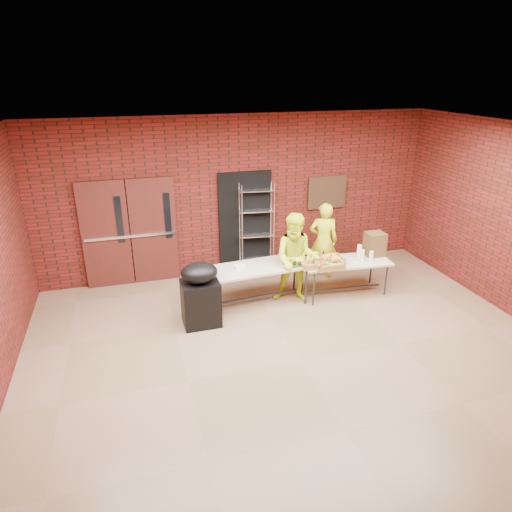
{
  "coord_description": "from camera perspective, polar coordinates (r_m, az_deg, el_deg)",
  "views": [
    {
      "loc": [
        -2.2,
        -5.19,
        3.99
      ],
      "look_at": [
        -0.27,
        1.4,
        1.15
      ],
      "focal_mm": 32.0,
      "sensor_mm": 36.0,
      "label": 1
    }
  ],
  "objects": [
    {
      "name": "coffee_dispenser",
      "position": [
        8.93,
        14.61,
        1.46
      ],
      "size": [
        0.34,
        0.31,
        0.45
      ],
      "primitive_type": "cube",
      "color": "brown",
      "rests_on": "table_right"
    },
    {
      "name": "table_left",
      "position": [
        8.14,
        0.48,
        -1.66
      ],
      "size": [
        1.82,
        0.88,
        0.72
      ],
      "rotation": [
        0.0,
        0.0,
        0.09
      ],
      "color": "#B6A88B",
      "rests_on": "room"
    },
    {
      "name": "wire_rack",
      "position": [
        9.38,
        0.1,
        3.52
      ],
      "size": [
        0.72,
        0.33,
        1.89
      ],
      "primitive_type": null,
      "rotation": [
        0.0,
        0.0,
        -0.14
      ],
      "color": "silver",
      "rests_on": "room"
    },
    {
      "name": "covered_grill",
      "position": [
        7.56,
        -6.96,
        -4.74
      ],
      "size": [
        0.62,
        0.52,
        1.11
      ],
      "rotation": [
        0.0,
        0.0,
        0.01
      ],
      "color": "black",
      "rests_on": "room"
    },
    {
      "name": "volunteer_woman",
      "position": [
        9.26,
        8.41,
        1.92
      ],
      "size": [
        0.66,
        0.54,
        1.56
      ],
      "primitive_type": "imported",
      "rotation": [
        0.0,
        0.0,
        2.81
      ],
      "color": "#DEF41B",
      "rests_on": "room"
    },
    {
      "name": "bronze_plaque",
      "position": [
        9.87,
        8.85,
        7.87
      ],
      "size": [
        0.85,
        0.04,
        0.7
      ],
      "primitive_type": "cube",
      "color": "#432D1A",
      "rests_on": "room"
    },
    {
      "name": "table_right",
      "position": [
        8.64,
        11.07,
        -0.94
      ],
      "size": [
        1.7,
        0.82,
        0.68
      ],
      "rotation": [
        0.0,
        0.0,
        -0.08
      ],
      "color": "#B6A88B",
      "rests_on": "room"
    },
    {
      "name": "basket_apples",
      "position": [
        8.26,
        9.02,
        -0.98
      ],
      "size": [
        0.5,
        0.39,
        0.16
      ],
      "color": "#AA8444",
      "rests_on": "table_right"
    },
    {
      "name": "dark_doorway",
      "position": [
        9.42,
        -1.37,
        4.26
      ],
      "size": [
        1.1,
        0.06,
        2.1
      ],
      "primitive_type": "cube",
      "color": "black",
      "rests_on": "room"
    },
    {
      "name": "basket_oranges",
      "position": [
        8.49,
        9.35,
        -0.41
      ],
      "size": [
        0.43,
        0.34,
        0.13
      ],
      "color": "#AA8444",
      "rests_on": "table_right"
    },
    {
      "name": "basket_bananas",
      "position": [
        8.26,
        7.05,
        -0.89
      ],
      "size": [
        0.46,
        0.36,
        0.14
      ],
      "color": "#AA8444",
      "rests_on": "table_right"
    },
    {
      "name": "cup_stack_mid",
      "position": [
        8.62,
        14.2,
        -0.11
      ],
      "size": [
        0.07,
        0.07,
        0.21
      ],
      "primitive_type": "cylinder",
      "color": "white",
      "rests_on": "table_right"
    },
    {
      "name": "volunteer_man",
      "position": [
        8.18,
        5.07,
        -0.33
      ],
      "size": [
        1.0,
        0.91,
        1.67
      ],
      "primitive_type": "imported",
      "rotation": [
        0.0,
        0.0,
        -0.42
      ],
      "color": "#DEF41B",
      "rests_on": "room"
    },
    {
      "name": "muffin_tray",
      "position": [
        8.23,
        4.76,
        -0.65
      ],
      "size": [
        0.41,
        0.41,
        0.1
      ],
      "color": "#154612",
      "rests_on": "table_left"
    },
    {
      "name": "double_doors",
      "position": [
        9.11,
        -15.43,
        2.82
      ],
      "size": [
        1.78,
        0.12,
        2.1
      ],
      "color": "#4C1715",
      "rests_on": "room"
    },
    {
      "name": "cup_stack_front",
      "position": [
        8.64,
        13.14,
        0.06
      ],
      "size": [
        0.07,
        0.07,
        0.22
      ],
      "primitive_type": "cylinder",
      "color": "white",
      "rests_on": "table_right"
    },
    {
      "name": "room",
      "position": [
        6.12,
        6.13,
        -0.66
      ],
      "size": [
        8.08,
        7.08,
        3.28
      ],
      "color": "brown",
      "rests_on": "ground"
    },
    {
      "name": "napkin_box",
      "position": [
        8.03,
        -1.98,
        -1.34
      ],
      "size": [
        0.18,
        0.12,
        0.06
      ],
      "primitive_type": "cube",
      "color": "white",
      "rests_on": "table_left"
    },
    {
      "name": "cup_stack_back",
      "position": [
        8.77,
        12.77,
        0.56
      ],
      "size": [
        0.08,
        0.08,
        0.25
      ],
      "primitive_type": "cylinder",
      "color": "white",
      "rests_on": "table_right"
    }
  ]
}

